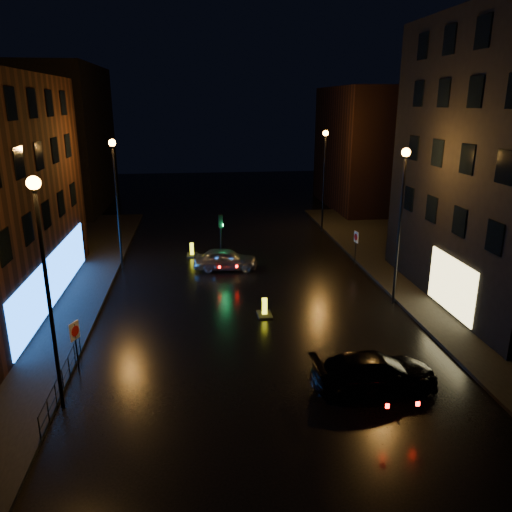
# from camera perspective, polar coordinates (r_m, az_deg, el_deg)

# --- Properties ---
(ground) EXTENTS (120.00, 120.00, 0.00)m
(ground) POSITION_cam_1_polar(r_m,az_deg,el_deg) (21.36, 1.41, -12.49)
(ground) COLOR black
(ground) RESTS_ON ground
(pavement_right) EXTENTS (12.00, 44.00, 0.15)m
(pavement_right) POSITION_cam_1_polar(r_m,az_deg,el_deg) (32.93, 24.15, -2.95)
(pavement_right) COLOR black
(pavement_right) RESTS_ON ground
(building_far_left) EXTENTS (8.00, 16.00, 14.00)m
(building_far_left) POSITION_cam_1_polar(r_m,az_deg,el_deg) (55.09, -21.32, 12.37)
(building_far_left) COLOR black
(building_far_left) RESTS_ON ground
(building_far_right) EXTENTS (8.00, 14.00, 12.00)m
(building_far_right) POSITION_cam_1_polar(r_m,az_deg,el_deg) (53.57, 12.76, 11.92)
(building_far_right) COLOR black
(building_far_right) RESTS_ON ground
(street_lamp_lnear) EXTENTS (0.44, 0.44, 8.37)m
(street_lamp_lnear) POSITION_cam_1_polar(r_m,az_deg,el_deg) (17.84, -23.08, -0.56)
(street_lamp_lnear) COLOR black
(street_lamp_lnear) RESTS_ON ground
(street_lamp_lfar) EXTENTS (0.44, 0.44, 8.37)m
(street_lamp_lfar) POSITION_cam_1_polar(r_m,az_deg,el_deg) (33.12, -15.75, 7.87)
(street_lamp_lfar) COLOR black
(street_lamp_lfar) RESTS_ON ground
(street_lamp_rnear) EXTENTS (0.44, 0.44, 8.37)m
(street_lamp_rnear) POSITION_cam_1_polar(r_m,az_deg,el_deg) (27.00, 16.30, 5.82)
(street_lamp_rnear) COLOR black
(street_lamp_rnear) RESTS_ON ground
(street_lamp_rfar) EXTENTS (0.44, 0.44, 8.37)m
(street_lamp_rfar) POSITION_cam_1_polar(r_m,az_deg,el_deg) (42.00, 7.82, 10.21)
(street_lamp_rfar) COLOR black
(street_lamp_rfar) RESTS_ON ground
(traffic_signal) EXTENTS (1.40, 2.40, 3.45)m
(traffic_signal) POSITION_cam_1_polar(r_m,az_deg,el_deg) (33.92, -3.98, -0.10)
(traffic_signal) COLOR black
(traffic_signal) RESTS_ON ground
(guard_railing) EXTENTS (0.05, 6.04, 1.00)m
(guard_railing) POSITION_cam_1_polar(r_m,az_deg,el_deg) (20.63, -21.29, -12.57)
(guard_railing) COLOR black
(guard_railing) RESTS_ON ground
(silver_hatchback) EXTENTS (4.27, 2.01, 1.41)m
(silver_hatchback) POSITION_cam_1_polar(r_m,az_deg,el_deg) (32.74, -3.49, -0.36)
(silver_hatchback) COLOR #AFB2B7
(silver_hatchback) RESTS_ON ground
(dark_sedan) EXTENTS (4.99, 2.25, 1.42)m
(dark_sedan) POSITION_cam_1_polar(r_m,az_deg,el_deg) (20.05, 13.42, -12.80)
(dark_sedan) COLOR black
(dark_sedan) RESTS_ON ground
(bollard_near) EXTENTS (0.75, 1.10, 0.95)m
(bollard_near) POSITION_cam_1_polar(r_m,az_deg,el_deg) (25.91, 0.98, -6.38)
(bollard_near) COLOR black
(bollard_near) RESTS_ON ground
(bollard_far) EXTENTS (0.77, 1.11, 0.95)m
(bollard_far) POSITION_cam_1_polar(r_m,az_deg,el_deg) (36.03, -7.33, 0.35)
(bollard_far) COLOR black
(bollard_far) RESTS_ON ground
(road_sign_left) EXTENTS (0.27, 0.52, 2.27)m
(road_sign_left) POSITION_cam_1_polar(r_m,az_deg,el_deg) (21.32, -19.97, -8.53)
(road_sign_left) COLOR black
(road_sign_left) RESTS_ON ground
(road_sign_right) EXTENTS (0.13, 0.56, 2.32)m
(road_sign_right) POSITION_cam_1_polar(r_m,az_deg,el_deg) (34.01, 11.36, 1.82)
(road_sign_right) COLOR black
(road_sign_right) RESTS_ON ground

